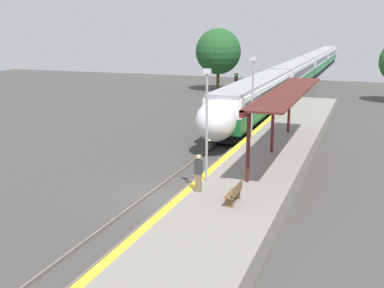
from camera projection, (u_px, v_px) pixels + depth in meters
The scene contains 12 objects.
ground_plane at pixel (163, 196), 25.18m from camera, with size 120.00×120.00×0.00m, color #423F3D.
rail_left at pixel (151, 193), 25.40m from camera, with size 0.08×90.00×0.15m, color slate.
rail_right at pixel (176, 196), 24.92m from camera, with size 0.08×90.00×0.15m, color slate.
train at pixel (304, 69), 74.28m from camera, with size 2.88×94.40×3.96m.
platform_right at pixel (239, 196), 23.67m from camera, with size 4.74×64.00×1.04m.
platform_bench at pixel (235, 193), 21.21m from camera, with size 0.44×1.52×0.89m.
person_waiting at pixel (198, 172), 22.55m from camera, with size 0.36×0.24×1.82m.
railway_signal at pixel (236, 92), 44.98m from camera, with size 0.28×0.28×4.39m.
lamppost_near at pixel (207, 119), 23.60m from camera, with size 0.36×0.20×5.64m.
lamppost_mid at pixel (252, 93), 32.40m from camera, with size 0.36×0.20×5.64m.
station_canopy at pixel (283, 95), 28.89m from camera, with size 2.02×15.51×3.88m.
background_tree_left at pixel (218, 52), 65.29m from camera, with size 6.18×6.18×8.41m.
Camera 1 is at (9.68, -21.80, 8.64)m, focal length 45.00 mm.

